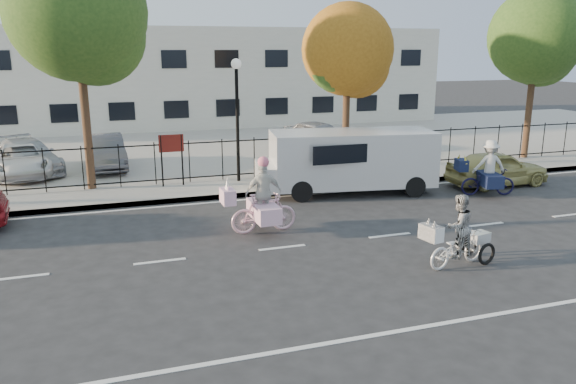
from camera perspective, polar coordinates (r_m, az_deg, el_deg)
name	(u,v)px	position (r m, az deg, el deg)	size (l,w,h in m)	color
ground	(282,248)	(14.07, -0.59, -5.68)	(120.00, 120.00, 0.00)	#333334
road_markings	(282,248)	(14.07, -0.59, -5.66)	(60.00, 9.52, 0.01)	silver
curb	(236,196)	(18.71, -5.27, -0.36)	(60.00, 0.10, 0.15)	#A8A399
sidewalk	(229,188)	(19.70, -5.96, 0.38)	(60.00, 2.20, 0.15)	#A8A399
parking_lot	(191,147)	(28.29, -9.85, 4.56)	(60.00, 15.60, 0.15)	#A8A399
iron_fence	(222,159)	(20.57, -6.68, 3.32)	(58.00, 0.06, 1.50)	black
building	(165,77)	(37.85, -12.37, 11.37)	(34.00, 10.00, 6.00)	silver
lamppost	(237,98)	(19.98, -5.21, 9.44)	(0.36, 0.36, 4.33)	black
street_sign	(172,150)	(19.81, -11.75, 4.20)	(0.85, 0.06, 1.80)	black
zebra_trike	(458,239)	(13.32, 16.86, -4.55)	(1.97, 1.03, 1.68)	white
unicorn_bike	(262,205)	(15.01, -2.61, -1.30)	(2.05, 1.42, 2.08)	#F5BACC
bull_bike	(488,173)	(19.96, 19.62, 1.79)	(2.09, 1.47, 1.88)	black
white_van	(349,159)	(19.15, 6.23, 3.32)	(6.23, 2.83, 2.12)	white
gold_sedan	(497,168)	(21.53, 20.48, 2.28)	(1.50, 3.73, 1.27)	tan
lot_car_a	(27,156)	(23.85, -24.98, 3.30)	(1.76, 4.34, 1.26)	#A5A9AD
lot_car_b	(20,160)	(23.41, -25.55, 2.97)	(1.97, 4.28, 1.19)	silver
lot_car_c	(105,152)	(23.55, -18.09, 3.90)	(1.40, 4.02, 1.32)	#53545B
lot_car_d	(319,137)	(26.01, 3.16, 5.65)	(1.68, 4.18, 1.42)	#93959A
tree_west	(82,18)	(19.97, -20.23, 16.24)	(4.48, 4.48, 8.22)	#442D1D
tree_mid	(350,54)	(22.61, 6.35, 13.74)	(3.60, 3.58, 6.56)	#442D1D
tree_east	(538,41)	(26.64, 24.06, 13.82)	(3.98, 3.98, 7.29)	#442D1D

